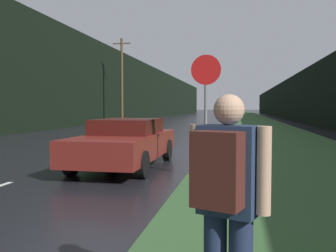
{
  "coord_description": "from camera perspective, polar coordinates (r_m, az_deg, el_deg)",
  "views": [
    {
      "loc": [
        4.94,
        0.86,
        1.65
      ],
      "look_at": [
        2.07,
        15.42,
        0.89
      ],
      "focal_mm": 38.0,
      "sensor_mm": 36.0,
      "label": 1
    }
  ],
  "objects": [
    {
      "name": "stop_sign",
      "position": [
        8.46,
        6.07,
        3.9
      ],
      "size": [
        0.71,
        0.07,
        2.9
      ],
      "color": "slate",
      "rests_on": "ground_plane"
    },
    {
      "name": "grass_verge",
      "position": [
        39.21,
        13.76,
        0.46
      ],
      "size": [
        6.0,
        240.0,
        0.02
      ],
      "primitive_type": "cube",
      "color": "#33562D",
      "rests_on": "ground_plane"
    },
    {
      "name": "car_passing_near",
      "position": [
        10.02,
        -6.79,
        -2.56
      ],
      "size": [
        2.0,
        4.77,
        1.33
      ],
      "rotation": [
        0.0,
        0.0,
        3.14
      ],
      "color": "maroon",
      "rests_on": "ground_plane"
    },
    {
      "name": "lane_stripe_d",
      "position": [
        20.18,
        -3.05,
        -1.75
      ],
      "size": [
        0.12,
        3.0,
        0.01
      ],
      "primitive_type": "cube",
      "color": "silver",
      "rests_on": "ground_plane"
    },
    {
      "name": "lane_stripe_c",
      "position": [
        13.53,
        -10.37,
        -4.1
      ],
      "size": [
        0.12,
        3.0,
        0.01
      ],
      "primitive_type": "cube",
      "color": "silver",
      "rests_on": "ground_plane"
    },
    {
      "name": "treeline_far_side",
      "position": [
        51.34,
        -5.47,
        5.73
      ],
      "size": [
        2.0,
        140.0,
        8.32
      ],
      "primitive_type": "cube",
      "color": "black",
      "rests_on": "ground_plane"
    },
    {
      "name": "treeline_near_side",
      "position": [
        49.76,
        20.21,
        4.16
      ],
      "size": [
        2.0,
        140.0,
        5.73
      ],
      "primitive_type": "cube",
      "color": "black",
      "rests_on": "ground_plane"
    },
    {
      "name": "utility_pole_far",
      "position": [
        35.09,
        -7.41,
        7.28
      ],
      "size": [
        1.8,
        0.24,
        8.37
      ],
      "color": "#4C3823",
      "rests_on": "ground_plane"
    },
    {
      "name": "hitchhiker_with_backpack",
      "position": [
        2.6,
        9.32,
        -11.52
      ],
      "size": [
        0.58,
        0.51,
        1.75
      ],
      "rotation": [
        0.0,
        0.0,
        -0.34
      ],
      "color": "#1E2847",
      "rests_on": "ground_plane"
    }
  ]
}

